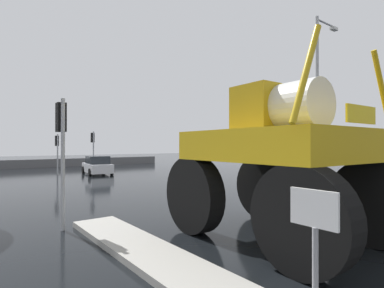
% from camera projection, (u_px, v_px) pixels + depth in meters
% --- Properties ---
extents(ground_plane, '(120.00, 120.00, 0.00)m').
position_uv_depth(ground_plane, '(121.00, 189.00, 16.65)').
color(ground_plane, black).
extents(median_island, '(1.22, 7.77, 0.15)m').
position_uv_depth(median_island, '(159.00, 259.00, 6.17)').
color(median_island, '#9E9B93').
rests_on(median_island, ground).
extents(lane_arrow_sign, '(0.07, 0.60, 1.74)m').
position_uv_depth(lane_arrow_sign, '(314.00, 236.00, 3.53)').
color(lane_arrow_sign, '#99999E').
rests_on(lane_arrow_sign, median_island).
extents(oversize_sprayer, '(3.95, 5.59, 4.64)m').
position_uv_depth(oversize_sprayer, '(278.00, 159.00, 7.74)').
color(oversize_sprayer, black).
rests_on(oversize_sprayer, ground).
extents(sedan_ahead, '(2.27, 4.28, 1.52)m').
position_uv_depth(sedan_ahead, '(97.00, 166.00, 25.05)').
color(sedan_ahead, silver).
rests_on(sedan_ahead, ground).
extents(traffic_signal_near_left, '(0.24, 0.54, 3.73)m').
position_uv_depth(traffic_signal_near_left, '(61.00, 134.00, 8.68)').
color(traffic_signal_near_left, '#A8AAAF').
rests_on(traffic_signal_near_left, ground).
extents(traffic_signal_near_right, '(0.24, 0.54, 3.67)m').
position_uv_depth(traffic_signal_near_right, '(253.00, 139.00, 13.60)').
color(traffic_signal_near_right, '#A8AAAF').
rests_on(traffic_signal_near_right, ground).
extents(traffic_signal_far_left, '(0.24, 0.55, 3.59)m').
position_uv_depth(traffic_signal_far_left, '(93.00, 143.00, 26.26)').
color(traffic_signal_far_left, '#A8AAAF').
rests_on(traffic_signal_far_left, ground).
extents(traffic_signal_far_right, '(0.24, 0.55, 3.29)m').
position_uv_depth(traffic_signal_far_right, '(57.00, 145.00, 24.50)').
color(traffic_signal_far_right, '#A8AAAF').
rests_on(traffic_signal_far_right, ground).
extents(streetlight_near_right, '(2.11, 0.24, 9.27)m').
position_uv_depth(streetlight_near_right, '(319.00, 95.00, 16.16)').
color(streetlight_near_right, '#A8AAAF').
rests_on(streetlight_near_right, ground).
extents(roadside_barrier, '(27.33, 0.24, 0.90)m').
position_uv_depth(roadside_barrier, '(44.00, 163.00, 32.53)').
color(roadside_barrier, '#59595B').
rests_on(roadside_barrier, ground).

